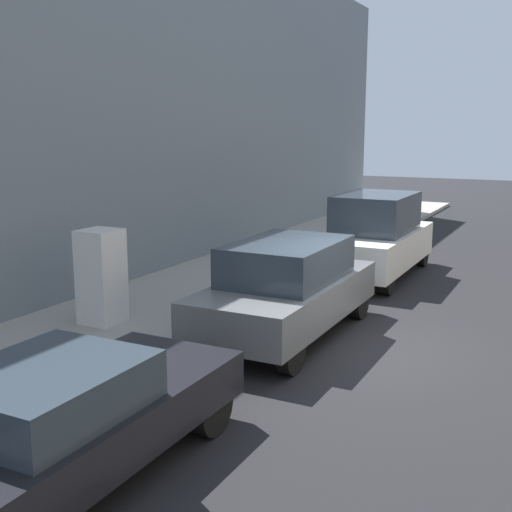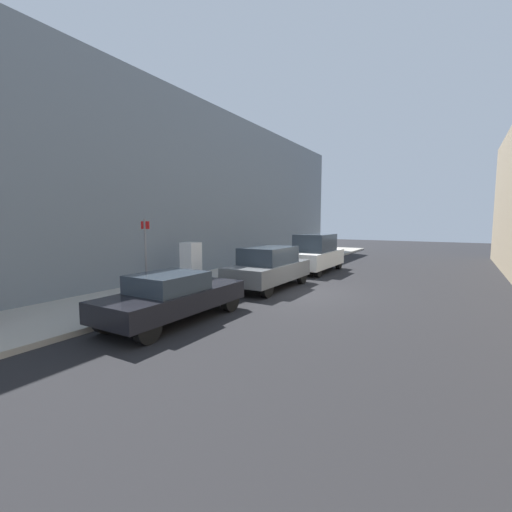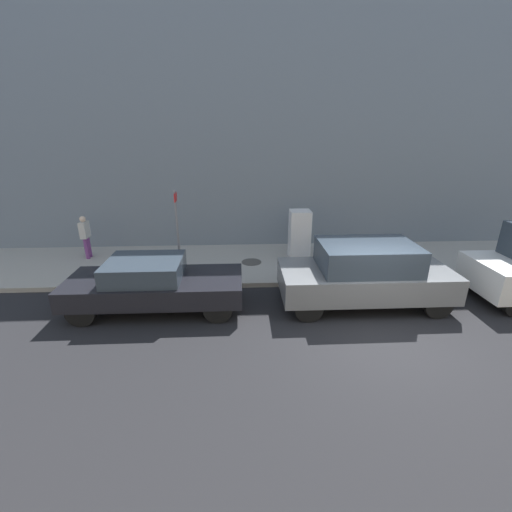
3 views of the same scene
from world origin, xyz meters
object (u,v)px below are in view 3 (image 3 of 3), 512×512
(pedestrian_walking_far, at_px, (85,234))
(parked_suv_gray, at_px, (365,273))
(discarded_refrigerator, at_px, (299,235))
(street_sign_post, at_px, (178,232))
(parked_sedan_dark, at_px, (153,284))

(pedestrian_walking_far, relative_size, parked_suv_gray, 0.34)
(discarded_refrigerator, distance_m, pedestrian_walking_far, 7.67)
(discarded_refrigerator, distance_m, street_sign_post, 4.36)
(street_sign_post, height_order, parked_sedan_dark, street_sign_post)
(discarded_refrigerator, height_order, street_sign_post, street_sign_post)
(street_sign_post, relative_size, pedestrian_walking_far, 1.79)
(pedestrian_walking_far, distance_m, parked_suv_gray, 9.63)
(parked_suv_gray, bearing_deg, discarded_refrigerator, -158.85)
(street_sign_post, height_order, parked_suv_gray, street_sign_post)
(discarded_refrigerator, distance_m, parked_sedan_dark, 5.49)
(street_sign_post, bearing_deg, pedestrian_walking_far, -119.56)
(discarded_refrigerator, height_order, pedestrian_walking_far, discarded_refrigerator)
(parked_sedan_dark, bearing_deg, discarded_refrigerator, 126.02)
(parked_sedan_dark, bearing_deg, parked_suv_gray, 90.00)
(pedestrian_walking_far, bearing_deg, parked_sedan_dark, 9.89)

